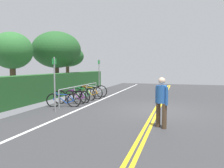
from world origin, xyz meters
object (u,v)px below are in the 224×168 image
sign_post_far (99,73)px  tree_far_right (57,50)px  bicycle_3 (83,94)px  tree_mid (12,51)px  bike_rack (81,89)px  bicycle_0 (64,100)px  bicycle_1 (70,97)px  bicycle_5 (93,91)px  pedestrian (162,99)px  bicycle_4 (90,92)px  sign_post_near (55,79)px  tree_extra (67,57)px  bicycle_2 (77,96)px

sign_post_far → tree_far_right: bearing=90.4°
bicycle_3 → tree_mid: tree_mid is taller
bike_rack → bicycle_0: size_ratio=2.96×
bicycle_1 → tree_far_right: 6.04m
sign_post_far → bicycle_3: bearing=-178.0°
bicycle_5 → tree_far_right: (1.42, 3.41, 2.72)m
bike_rack → pedestrian: size_ratio=2.99×
bike_rack → bicycle_4: 1.16m
bicycle_3 → bicycle_4: size_ratio=0.94×
sign_post_far → tree_mid: (-3.44, 4.18, 1.37)m
sign_post_near → bicycle_4: bearing=1.9°
bicycle_3 → bicycle_0: bearing=-179.5°
bicycle_1 → bicycle_4: bicycle_4 is taller
sign_post_near → tree_extra: tree_extra is taller
bicycle_1 → pedestrian: bearing=-123.0°
bike_rack → bicycle_1: size_ratio=2.65×
bicycle_0 → bicycle_3: size_ratio=0.97×
bicycle_4 → pedestrian: pedestrian is taller
tree_far_right → bicycle_3: bearing=-130.0°
bicycle_1 → bicycle_2: 0.64m
bicycle_3 → pedestrian: (-4.56, -4.67, 0.55)m
bicycle_1 → pedestrian: 5.71m
tree_far_right → bicycle_0: bearing=-146.5°
tree_extra → pedestrian: bearing=-140.2°
bicycle_0 → bike_rack: bearing=-0.1°
bicycle_1 → bicycle_2: bearing=-10.2°
sign_post_near → tree_mid: tree_mid is taller
bicycle_2 → pedestrian: 5.98m
bicycle_4 → tree_far_right: bearing=58.9°
tree_extra → bicycle_4: bearing=-141.2°
bike_rack → sign_post_near: bearing=-175.7°
bicycle_1 → sign_post_far: size_ratio=0.74×
bicycle_0 → bicycle_4: bearing=-1.8°
bike_rack → pedestrian: 6.24m
bicycle_2 → bicycle_1: bearing=169.8°
bicycle_0 → bicycle_1: 0.83m
bicycle_5 → bicycle_0: bearing=179.5°
bicycle_1 → bicycle_2: size_ratio=1.09×
bike_rack → tree_far_right: 5.26m
bicycle_2 → sign_post_far: size_ratio=0.68×
bicycle_1 → tree_extra: tree_extra is taller
bicycle_1 → bicycle_5: bicycle_5 is taller
bicycle_4 → tree_extra: tree_extra is taller
bike_rack → tree_mid: 4.82m
bicycle_5 → pedestrian: bearing=-142.2°
bicycle_0 → bicycle_5: 3.68m
pedestrian → tree_extra: bearing=39.8°
bicycle_5 → tree_mid: bearing=114.9°
bicycle_4 → bicycle_2: bearing=176.4°
bicycle_5 → tree_extra: tree_extra is taller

